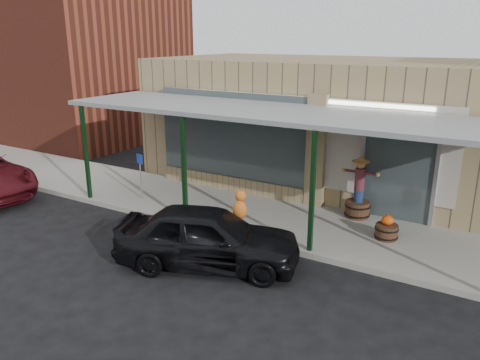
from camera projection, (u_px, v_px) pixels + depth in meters
The scene contains 9 objects.
ground at pixel (193, 275), 10.08m from camera, with size 120.00×120.00×0.00m, color black.
sidewalk at pixel (269, 218), 13.01m from camera, with size 40.00×3.20×0.15m, color gray.
storefront at pixel (331, 122), 16.16m from camera, with size 12.00×6.25×4.20m.
awning at pixel (271, 114), 12.11m from camera, with size 12.00×3.00×3.04m.
block_buildings_near at pixel (403, 73), 15.54m from camera, with size 61.00×8.00×8.00m.
barrel_scarecrow at pixel (358, 197), 12.77m from camera, with size 1.01×0.87×1.73m.
barrel_pumpkin at pixel (387, 230), 11.47m from camera, with size 0.70×0.70×0.65m.
handicap_sign at pixel (140, 170), 14.12m from camera, with size 0.29×0.09×1.40m.
parked_sedan at pixel (208, 237), 10.31m from camera, with size 4.38×2.96×1.58m.
Camera 1 is at (5.50, -7.23, 4.93)m, focal length 35.00 mm.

